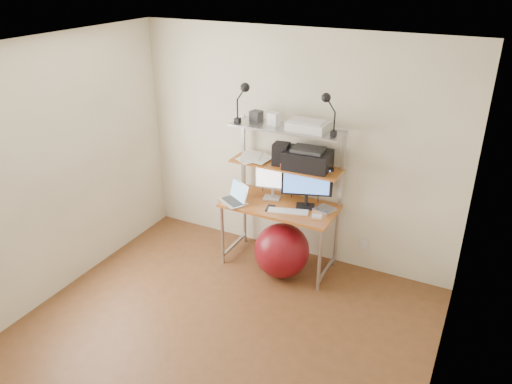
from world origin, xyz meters
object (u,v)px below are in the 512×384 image
exercise_ball (282,251)px  printer (308,159)px  monitor_black (307,183)px  monitor_silver (273,178)px  laptop (236,198)px

exercise_ball → printer: bearing=65.0°
monitor_black → monitor_silver: bearing=158.0°
printer → exercise_ball: bearing=-118.4°
laptop → exercise_ball: laptop is taller
monitor_silver → laptop: (-0.31, -0.26, -0.19)m
monitor_black → laptop: size_ratio=1.32×
monitor_silver → monitor_black: (0.40, -0.02, 0.03)m
monitor_silver → printer: size_ratio=0.91×
monitor_black → exercise_ball: bearing=-139.8°
laptop → printer: 0.88m
printer → exercise_ball: 1.01m
laptop → exercise_ball: (0.56, -0.02, -0.49)m
monitor_black → printer: bearing=96.1°
monitor_silver → printer: 0.47m
monitor_silver → exercise_ball: size_ratio=0.75×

